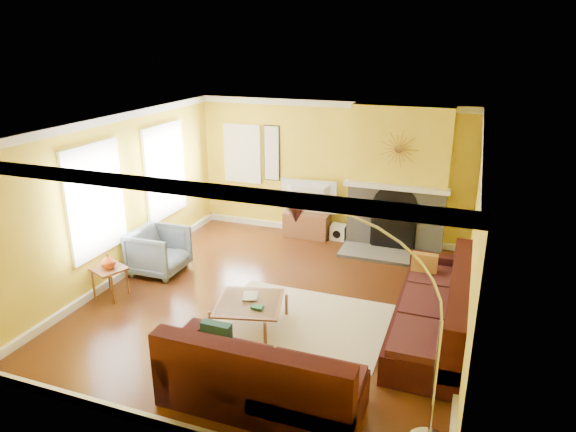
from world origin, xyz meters
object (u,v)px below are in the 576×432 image
at_px(coffee_table, 249,313).
at_px(sectional_sofa, 340,309).
at_px(media_console, 307,225).
at_px(armchair, 159,251).
at_px(side_table, 111,282).
at_px(arc_lamp, 370,331).

bearing_deg(coffee_table, sectional_sofa, 3.11).
distance_m(coffee_table, media_console, 3.51).
bearing_deg(media_console, armchair, -126.71).
relative_size(sectional_sofa, armchair, 4.62).
bearing_deg(side_table, coffee_table, -0.09).
bearing_deg(arc_lamp, armchair, 148.35).
height_order(armchair, side_table, armchair).
height_order(media_console, side_table, media_console).
relative_size(coffee_table, arc_lamp, 0.38).
bearing_deg(sectional_sofa, side_table, -178.96).
bearing_deg(media_console, side_table, -120.47).
bearing_deg(sectional_sofa, media_console, 114.77).
height_order(side_table, arc_lamp, arc_lamp).
bearing_deg(armchair, arc_lamp, -122.19).
bearing_deg(media_console, coffee_table, -85.11).
xyz_separation_m(media_console, side_table, (-2.05, -3.49, -0.00)).
bearing_deg(media_console, arc_lamp, -65.69).
xyz_separation_m(side_table, arc_lamp, (4.31, -1.50, 0.94)).
relative_size(media_console, arc_lamp, 0.38).
height_order(sectional_sofa, coffee_table, sectional_sofa).
height_order(sectional_sofa, arc_lamp, arc_lamp).
bearing_deg(coffee_table, armchair, 154.40).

